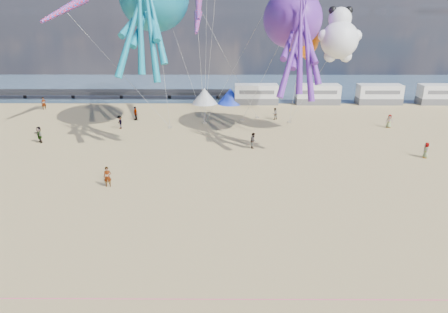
# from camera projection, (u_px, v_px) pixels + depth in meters

# --- Properties ---
(ground) EXTENTS (120.00, 120.00, 0.00)m
(ground) POSITION_uv_depth(u_px,v_px,m) (204.00, 244.00, 24.59)
(ground) COLOR tan
(ground) RESTS_ON ground
(water) EXTENTS (120.00, 120.00, 0.00)m
(water) POSITION_uv_depth(u_px,v_px,m) (219.00, 86.00, 76.26)
(water) COLOR #39536D
(water) RESTS_ON ground
(pier) EXTENTS (60.00, 3.00, 0.50)m
(pier) POSITION_uv_depth(u_px,v_px,m) (48.00, 92.00, 65.73)
(pier) COLOR black
(pier) RESTS_ON ground
(motorhome_0) EXTENTS (6.60, 2.50, 3.00)m
(motorhome_0) POSITION_uv_depth(u_px,v_px,m) (256.00, 94.00, 61.63)
(motorhome_0) COLOR silver
(motorhome_0) RESTS_ON ground
(motorhome_1) EXTENTS (6.60, 2.50, 3.00)m
(motorhome_1) POSITION_uv_depth(u_px,v_px,m) (318.00, 94.00, 61.58)
(motorhome_1) COLOR silver
(motorhome_1) RESTS_ON ground
(motorhome_2) EXTENTS (6.60, 2.50, 3.00)m
(motorhome_2) POSITION_uv_depth(u_px,v_px,m) (379.00, 94.00, 61.54)
(motorhome_2) COLOR silver
(motorhome_2) RESTS_ON ground
(motorhome_3) EXTENTS (6.60, 2.50, 3.00)m
(motorhome_3) POSITION_uv_depth(u_px,v_px,m) (441.00, 94.00, 61.49)
(motorhome_3) COLOR silver
(motorhome_3) RESTS_ON ground
(tent_white) EXTENTS (4.00, 4.00, 2.40)m
(tent_white) POSITION_uv_depth(u_px,v_px,m) (204.00, 96.00, 61.77)
(tent_white) COLOR white
(tent_white) RESTS_ON ground
(tent_blue) EXTENTS (4.00, 4.00, 2.40)m
(tent_blue) POSITION_uv_depth(u_px,v_px,m) (230.00, 96.00, 61.75)
(tent_blue) COLOR #1933CC
(tent_blue) RESTS_ON ground
(rope_line) EXTENTS (34.00, 0.03, 0.03)m
(rope_line) POSITION_uv_depth(u_px,v_px,m) (199.00, 299.00, 19.88)
(rope_line) COLOR #F2338C
(rope_line) RESTS_ON ground
(standing_person) EXTENTS (0.69, 0.52, 1.71)m
(standing_person) POSITION_uv_depth(u_px,v_px,m) (108.00, 177.00, 32.47)
(standing_person) COLOR tan
(standing_person) RESTS_ON ground
(beachgoer_0) EXTENTS (0.43, 0.60, 1.57)m
(beachgoer_0) POSITION_uv_depth(u_px,v_px,m) (426.00, 150.00, 38.90)
(beachgoer_0) COLOR #7F6659
(beachgoer_0) RESTS_ON ground
(beachgoer_1) EXTENTS (0.55, 0.82, 1.65)m
(beachgoer_1) POSITION_uv_depth(u_px,v_px,m) (253.00, 140.00, 41.71)
(beachgoer_1) COLOR #7F6659
(beachgoer_1) RESTS_ON ground
(beachgoer_2) EXTENTS (0.96, 1.01, 1.64)m
(beachgoer_2) POSITION_uv_depth(u_px,v_px,m) (120.00, 122.00, 48.63)
(beachgoer_2) COLOR #7F6659
(beachgoer_2) RESTS_ON ground
(beachgoer_3) EXTENTS (1.20, 1.34, 1.81)m
(beachgoer_3) POSITION_uv_depth(u_px,v_px,m) (135.00, 113.00, 52.54)
(beachgoer_3) COLOR #7F6659
(beachgoer_3) RESTS_ON ground
(beachgoer_4) EXTENTS (1.06, 1.05, 1.80)m
(beachgoer_4) POSITION_uv_depth(u_px,v_px,m) (39.00, 135.00, 43.43)
(beachgoer_4) COLOR #7F6659
(beachgoer_4) RESTS_ON ground
(beachgoer_5) EXTENTS (1.72, 1.30, 1.81)m
(beachgoer_5) POSITION_uv_depth(u_px,v_px,m) (44.00, 103.00, 58.12)
(beachgoer_5) COLOR #7F6659
(beachgoer_5) RESTS_ON ground
(beachgoer_6) EXTENTS (0.71, 0.61, 1.65)m
(beachgoer_6) POSITION_uv_depth(u_px,v_px,m) (389.00, 121.00, 49.05)
(beachgoer_6) COLOR #7F6659
(beachgoer_6) RESTS_ON ground
(beachgoer_7) EXTENTS (0.90, 0.85, 1.55)m
(beachgoer_7) POSITION_uv_depth(u_px,v_px,m) (275.00, 114.00, 52.80)
(beachgoer_7) COLOR #7F6659
(beachgoer_7) RESTS_ON ground
(sandbag_a) EXTENTS (0.50, 0.35, 0.22)m
(sandbag_a) POSITION_uv_depth(u_px,v_px,m) (170.00, 127.00, 48.99)
(sandbag_a) COLOR gray
(sandbag_a) RESTS_ON ground
(sandbag_b) EXTENTS (0.50, 0.35, 0.22)m
(sandbag_b) POSITION_uv_depth(u_px,v_px,m) (242.00, 120.00, 52.23)
(sandbag_b) COLOR gray
(sandbag_b) RESTS_ON ground
(sandbag_c) EXTENTS (0.50, 0.35, 0.22)m
(sandbag_c) POSITION_uv_depth(u_px,v_px,m) (289.00, 122.00, 51.40)
(sandbag_c) COLOR gray
(sandbag_c) RESTS_ON ground
(sandbag_d) EXTENTS (0.50, 0.35, 0.22)m
(sandbag_d) POSITION_uv_depth(u_px,v_px,m) (257.00, 118.00, 53.43)
(sandbag_d) COLOR gray
(sandbag_d) RESTS_ON ground
(sandbag_e) EXTENTS (0.50, 0.35, 0.22)m
(sandbag_e) POSITION_uv_depth(u_px,v_px,m) (205.00, 123.00, 50.97)
(sandbag_e) COLOR gray
(sandbag_e) RESTS_ON ground
(kite_octopus_purple) EXTENTS (5.05, 11.27, 12.75)m
(kite_octopus_purple) POSITION_uv_depth(u_px,v_px,m) (292.00, 19.00, 41.98)
(kite_octopus_purple) COLOR #64279B
(kite_panda) EXTENTS (5.65, 5.44, 6.75)m
(kite_panda) POSITION_uv_depth(u_px,v_px,m) (339.00, 40.00, 42.34)
(kite_panda) COLOR white
(kite_teddy_orange) EXTENTS (5.50, 5.33, 6.24)m
(kite_teddy_orange) POSITION_uv_depth(u_px,v_px,m) (302.00, 41.00, 45.33)
(kite_teddy_orange) COLOR orange
(windsock_left) EXTENTS (4.11, 7.17, 7.39)m
(windsock_left) POSITION_uv_depth(u_px,v_px,m) (64.00, 9.00, 45.47)
(windsock_left) COLOR red
(windsock_mid) EXTENTS (1.28, 6.93, 6.90)m
(windsock_mid) POSITION_uv_depth(u_px,v_px,m) (199.00, 6.00, 46.58)
(windsock_mid) COLOR red
(windsock_right) EXTENTS (0.91, 4.33, 4.33)m
(windsock_right) POSITION_uv_depth(u_px,v_px,m) (197.00, 23.00, 44.39)
(windsock_right) COLOR red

